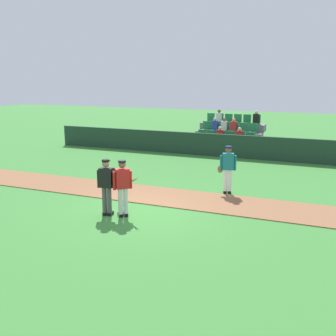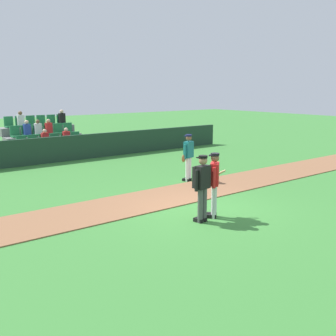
{
  "view_description": "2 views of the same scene",
  "coord_description": "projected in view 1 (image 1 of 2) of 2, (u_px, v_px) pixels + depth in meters",
  "views": [
    {
      "loc": [
        5.67,
        -10.92,
        4.17
      ],
      "look_at": [
        0.67,
        1.07,
        1.25
      ],
      "focal_mm": 43.28,
      "sensor_mm": 36.0,
      "label": 1
    },
    {
      "loc": [
        -7.51,
        -8.05,
        3.44
      ],
      "look_at": [
        0.11,
        1.69,
        0.97
      ],
      "focal_mm": 43.03,
      "sensor_mm": 36.0,
      "label": 2
    }
  ],
  "objects": [
    {
      "name": "ground_plane",
      "position": [
        136.0,
        211.0,
        12.87
      ],
      "size": [
        80.0,
        80.0,
        0.0
      ],
      "primitive_type": "plane",
      "color": "#387A33"
    },
    {
      "name": "batter_red_jersey",
      "position": [
        123.0,
        186.0,
        12.17
      ],
      "size": [
        0.72,
        0.69,
        1.76
      ],
      "color": "silver",
      "rests_on": "ground"
    },
    {
      "name": "runner_teal_jersey",
      "position": [
        227.0,
        168.0,
        14.63
      ],
      "size": [
        0.67,
        0.39,
        1.76
      ],
      "color": "white",
      "rests_on": "ground"
    },
    {
      "name": "infield_dirt_path",
      "position": [
        159.0,
        196.0,
        14.5
      ],
      "size": [
        28.0,
        2.15,
        0.03
      ],
      "primitive_type": "cube",
      "color": "brown",
      "rests_on": "ground"
    },
    {
      "name": "dugout_fence",
      "position": [
        220.0,
        145.0,
        21.63
      ],
      "size": [
        20.0,
        0.16,
        1.21
      ],
      "primitive_type": "cube",
      "color": "#1E3828",
      "rests_on": "ground"
    },
    {
      "name": "stadium_bleachers",
      "position": [
        229.0,
        140.0,
        23.31
      ],
      "size": [
        3.9,
        2.95,
        2.3
      ],
      "color": "slate",
      "rests_on": "ground"
    },
    {
      "name": "umpire_home_plate",
      "position": [
        107.0,
        184.0,
        12.28
      ],
      "size": [
        0.59,
        0.34,
        1.76
      ],
      "color": "#4C4C4C",
      "rests_on": "ground"
    }
  ]
}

